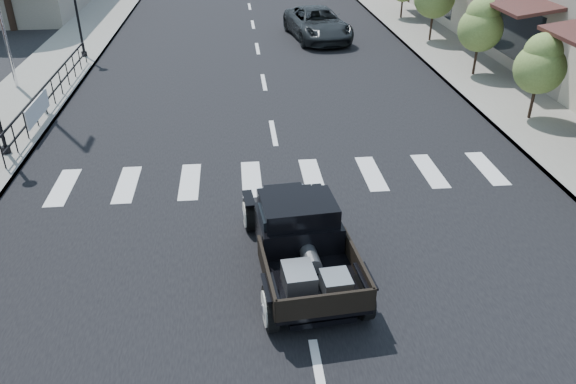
{
  "coord_description": "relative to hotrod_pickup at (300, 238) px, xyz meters",
  "views": [
    {
      "loc": [
        -1.11,
        -9.04,
        6.86
      ],
      "look_at": [
        -0.08,
        1.45,
        1.0
      ],
      "focal_mm": 35.0,
      "sensor_mm": 36.0,
      "label": 1
    }
  ],
  "objects": [
    {
      "name": "ground",
      "position": [
        -0.02,
        -0.01,
        -0.76
      ],
      "size": [
        120.0,
        120.0,
        0.0
      ],
      "primitive_type": "plane",
      "color": "black",
      "rests_on": "ground"
    },
    {
      "name": "road",
      "position": [
        -0.02,
        14.99,
        -0.75
      ],
      "size": [
        14.0,
        80.0,
        0.02
      ],
      "primitive_type": "cube",
      "color": "black",
      "rests_on": "ground"
    },
    {
      "name": "road_markings",
      "position": [
        -0.02,
        9.99,
        -0.76
      ],
      "size": [
        12.0,
        60.0,
        0.06
      ],
      "primitive_type": null,
      "color": "silver",
      "rests_on": "ground"
    },
    {
      "name": "sidewalk_left",
      "position": [
        -8.52,
        14.99,
        -0.69
      ],
      "size": [
        3.0,
        80.0,
        0.15
      ],
      "primitive_type": "cube",
      "color": "gray",
      "rests_on": "ground"
    },
    {
      "name": "sidewalk_right",
      "position": [
        8.48,
        14.99,
        -0.69
      ],
      "size": [
        3.0,
        80.0,
        0.15
      ],
      "primitive_type": "cube",
      "color": "gray",
      "rests_on": "ground"
    },
    {
      "name": "railing",
      "position": [
        -7.32,
        9.99,
        -0.11
      ],
      "size": [
        0.08,
        10.0,
        1.0
      ],
      "primitive_type": null,
      "color": "black",
      "rests_on": "sidewalk_left"
    },
    {
      "name": "banner",
      "position": [
        -7.24,
        7.99,
        -0.31
      ],
      "size": [
        0.04,
        2.2,
        0.6
      ],
      "primitive_type": null,
      "color": "silver",
      "rests_on": "sidewalk_left"
    },
    {
      "name": "lamp_post_c",
      "position": [
        -7.62,
        15.99,
        1.2
      ],
      "size": [
        0.36,
        0.36,
        3.62
      ],
      "primitive_type": null,
      "color": "black",
      "rests_on": "sidewalk_left"
    },
    {
      "name": "small_tree_b",
      "position": [
        8.28,
        7.14,
        0.69
      ],
      "size": [
        1.57,
        1.57,
        2.61
      ],
      "primitive_type": null,
      "color": "olive",
      "rests_on": "sidewalk_right"
    },
    {
      "name": "small_tree_c",
      "position": [
        8.28,
        11.84,
        0.8
      ],
      "size": [
        1.69,
        1.69,
        2.82
      ],
      "primitive_type": null,
      "color": "olive",
      "rests_on": "sidewalk_right"
    },
    {
      "name": "small_tree_d",
      "position": [
        8.28,
        17.29,
        0.99
      ],
      "size": [
        1.92,
        1.92,
        3.19
      ],
      "primitive_type": null,
      "color": "olive",
      "rests_on": "sidewalk_right"
    },
    {
      "name": "hotrod_pickup",
      "position": [
        0.0,
        0.0,
        0.0
      ],
      "size": [
        2.43,
        4.55,
        1.52
      ],
      "primitive_type": null,
      "rotation": [
        0.0,
        0.0,
        0.09
      ],
      "color": "black",
      "rests_on": "ground"
    },
    {
      "name": "second_car",
      "position": [
        3.01,
        18.58,
        -0.03
      ],
      "size": [
        3.11,
        5.55,
        1.47
      ],
      "primitive_type": "imported",
      "rotation": [
        0.0,
        0.0,
        0.13
      ],
      "color": "black",
      "rests_on": "ground"
    }
  ]
}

